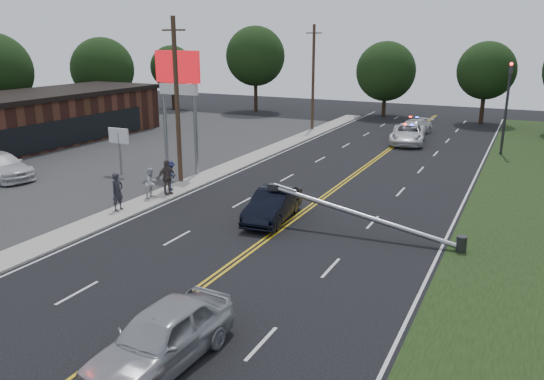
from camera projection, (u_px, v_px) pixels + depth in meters
The scene contains 25 objects.
ground at pixel (195, 291), 19.07m from camera, with size 120.00×120.00×0.00m, color black.
parking_lot at pixel (33, 171), 36.16m from camera, with size 25.00×60.00×0.01m, color #2D2D2D.
sidewalk at pixel (172, 191), 31.23m from camera, with size 1.80×70.00×0.12m, color #A9A398.
centerline_yellow at pixel (303, 212), 27.69m from camera, with size 0.36×80.00×0.00m, color gold.
pharmacy_building at pixel (1, 123), 42.38m from camera, with size 8.40×30.40×4.30m.
pylon_sign at pixel (178, 83), 33.93m from camera, with size 3.20×0.35×8.00m.
small_sign at pixel (119, 140), 34.70m from camera, with size 1.60×0.14×3.10m.
traffic_signal at pixel (507, 100), 40.27m from camera, with size 0.28×0.41×7.05m.
fallen_streetlight at pixel (372, 218), 23.94m from camera, with size 9.36×0.44×1.91m.
utility_pole_mid at pixel (177, 101), 31.91m from camera, with size 1.60×0.28×10.00m.
utility_pole_far at pixel (313, 78), 50.89m from camera, with size 1.60×0.28×10.00m.
tree_3 at pixel (103, 69), 60.43m from camera, with size 7.07×7.07×8.87m.
tree_4 at pixel (172, 67), 66.09m from camera, with size 5.33×5.33×7.90m.
tree_5 at pixel (255, 56), 63.66m from camera, with size 7.09×7.09×10.19m.
tree_6 at pixel (386, 71), 60.00m from camera, with size 6.68×6.68×8.45m.
tree_7 at pixel (486, 71), 54.68m from camera, with size 5.93×5.93×8.48m.
crashed_sedan at pixel (273, 205), 26.28m from camera, with size 1.66×4.75×1.57m, color black.
waiting_sedan at pixel (162, 337), 14.56m from camera, with size 2.01×5.00×1.70m, color #A3A6AB.
parked_car at pixel (1, 166), 34.12m from camera, with size 2.27×5.58×1.62m, color silver.
emergency_a at pixel (408, 134), 45.46m from camera, with size 2.74×5.94×1.65m, color silver.
emergency_b at pixel (413, 127), 49.80m from camera, with size 1.93×4.74×1.38m, color silver.
bystander_a at pixel (118, 192), 27.36m from camera, with size 0.73×0.48×1.99m, color #27262E.
bystander_b at pixel (151, 183), 29.56m from camera, with size 0.84×0.65×1.72m, color silver.
bystander_c at pixel (170, 176), 31.01m from camera, with size 1.13×0.65×1.75m, color #1B2044.
bystander_d at pixel (167, 177), 30.16m from camera, with size 1.18×0.49×2.02m, color #574B46.
Camera 1 is at (10.10, -14.33, 8.77)m, focal length 35.00 mm.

